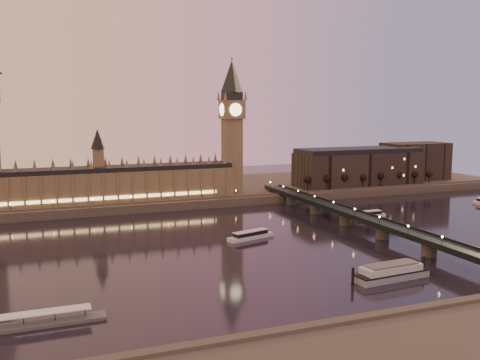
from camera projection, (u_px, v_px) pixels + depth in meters
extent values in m
plane|color=black|center=(216.00, 246.00, 284.00)|extent=(700.00, 700.00, 0.00)
cube|color=#423D35|center=(187.00, 191.00, 446.73)|extent=(560.00, 130.00, 6.00)
cube|color=brown|center=(108.00, 186.00, 379.13)|extent=(180.00, 26.00, 22.00)
cube|color=black|center=(107.00, 169.00, 377.40)|extent=(180.00, 22.00, 3.20)
cube|color=#FFCC7F|center=(111.00, 198.00, 367.48)|extent=(153.00, 0.25, 2.20)
cube|color=brown|center=(232.00, 157.00, 410.29)|extent=(13.00, 13.00, 58.00)
cube|color=brown|center=(232.00, 110.00, 405.35)|extent=(16.00, 16.00, 14.00)
cylinder|color=#FFEAA5|center=(236.00, 110.00, 397.79)|extent=(9.60, 0.35, 9.60)
cylinder|color=#FFEAA5|center=(222.00, 110.00, 402.42)|extent=(0.35, 9.60, 9.60)
cube|color=black|center=(232.00, 96.00, 403.98)|extent=(13.00, 13.00, 6.00)
cone|color=black|center=(232.00, 76.00, 401.92)|extent=(17.68, 17.68, 24.00)
sphere|color=gold|center=(232.00, 58.00, 400.13)|extent=(2.00, 2.00, 2.00)
cube|color=black|center=(363.00, 218.00, 315.82)|extent=(13.00, 260.00, 2.00)
cube|color=black|center=(354.00, 216.00, 313.36)|extent=(0.60, 260.00, 1.00)
cube|color=black|center=(372.00, 215.00, 317.87)|extent=(0.60, 260.00, 1.00)
cube|color=black|center=(358.00, 169.00, 460.10)|extent=(110.00, 36.00, 28.00)
cube|color=black|center=(358.00, 150.00, 457.90)|extent=(108.00, 34.00, 4.00)
cube|color=black|center=(415.00, 161.00, 495.81)|extent=(60.00, 30.00, 34.00)
cylinder|color=black|center=(309.00, 187.00, 424.45)|extent=(0.70, 0.70, 8.41)
sphere|color=black|center=(309.00, 181.00, 423.85)|extent=(5.60, 5.60, 5.60)
cylinder|color=black|center=(328.00, 185.00, 430.53)|extent=(0.70, 0.70, 8.41)
sphere|color=black|center=(328.00, 180.00, 429.93)|extent=(5.60, 5.60, 5.60)
cylinder|color=black|center=(346.00, 184.00, 436.62)|extent=(0.70, 0.70, 8.41)
sphere|color=black|center=(346.00, 179.00, 436.02)|extent=(5.60, 5.60, 5.60)
cylinder|color=black|center=(364.00, 183.00, 442.70)|extent=(0.70, 0.70, 8.41)
sphere|color=black|center=(364.00, 178.00, 442.10)|extent=(5.60, 5.60, 5.60)
cylinder|color=black|center=(381.00, 182.00, 448.79)|extent=(0.70, 0.70, 8.41)
sphere|color=black|center=(381.00, 177.00, 448.18)|extent=(5.60, 5.60, 5.60)
cylinder|color=black|center=(398.00, 181.00, 454.87)|extent=(0.70, 0.70, 8.41)
sphere|color=black|center=(398.00, 176.00, 454.27)|extent=(5.60, 5.60, 5.60)
cylinder|color=black|center=(414.00, 180.00, 460.95)|extent=(0.70, 0.70, 8.41)
sphere|color=black|center=(414.00, 175.00, 460.35)|extent=(5.60, 5.60, 5.60)
cylinder|color=black|center=(430.00, 179.00, 467.04)|extent=(0.70, 0.70, 8.41)
sphere|color=black|center=(430.00, 174.00, 466.44)|extent=(5.60, 5.60, 5.60)
cube|color=silver|center=(251.00, 237.00, 298.69)|extent=(29.27, 13.98, 2.10)
cube|color=black|center=(251.00, 233.00, 298.40)|extent=(21.80, 10.82, 2.10)
cube|color=silver|center=(251.00, 231.00, 298.23)|extent=(22.42, 11.22, 0.38)
cube|color=silver|center=(369.00, 216.00, 357.03)|extent=(23.21, 5.86, 1.96)
cube|color=black|center=(369.00, 213.00, 356.76)|extent=(17.17, 4.80, 1.96)
cube|color=silver|center=(369.00, 211.00, 356.61)|extent=(17.64, 5.03, 0.36)
cube|color=#8B9BB1|center=(391.00, 276.00, 228.88)|extent=(35.20, 12.29, 2.81)
cube|color=black|center=(391.00, 272.00, 228.65)|extent=(35.20, 12.29, 0.54)
cube|color=silver|center=(391.00, 268.00, 228.42)|extent=(28.65, 10.72, 2.81)
cube|color=#595B5E|center=(391.00, 264.00, 228.18)|extent=(24.26, 9.32, 0.76)
cylinder|color=black|center=(353.00, 276.00, 221.21)|extent=(1.19, 1.19, 7.34)
cylinder|color=black|center=(424.00, 264.00, 237.78)|extent=(1.19, 1.19, 7.34)
cube|color=#595B5E|center=(43.00, 323.00, 180.83)|extent=(41.71, 6.95, 1.19)
cube|color=silver|center=(39.00, 313.00, 179.94)|extent=(33.76, 5.96, 0.30)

